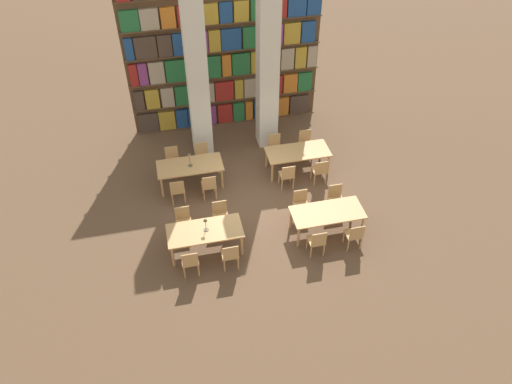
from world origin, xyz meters
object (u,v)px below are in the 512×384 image
pillar_center (268,61)px  reading_table_1 (327,214)px  chair_8 (177,190)px  chair_12 (287,175)px  chair_10 (209,185)px  desk_lamp_1 (189,157)px  chair_4 (317,241)px  chair_0 (190,261)px  chair_2 (230,255)px  chair_7 (336,198)px  chair_1 (183,221)px  chair_6 (354,235)px  reading_table_0 (205,232)px  pillar_left (196,69)px  chair_11 (202,155)px  reading_table_2 (190,167)px  chair_14 (320,170)px  chair_5 (301,204)px  reading_table_3 (298,153)px  chair_9 (173,159)px  desk_lamp_0 (205,223)px  chair_15 (306,142)px  chair_3 (221,215)px  chair_13 (275,147)px

pillar_center → reading_table_1: 5.11m
chair_8 → chair_12: size_ratio=1.00×
pillar_center → chair_8: pillar_center is taller
chair_10 → desk_lamp_1: 1.02m
chair_4 → chair_8: bearing=139.8°
chair_0 → desk_lamp_1: desk_lamp_1 is taller
chair_2 → chair_7: (3.33, 1.42, 0.00)m
chair_1 → chair_6: (4.36, -1.52, 0.00)m
reading_table_0 → chair_10: 2.09m
chair_0 → chair_7: 4.59m
pillar_left → pillar_center: size_ratio=1.00×
pillar_left → chair_11: (-0.15, -0.94, -2.51)m
pillar_center → reading_table_2: 4.00m
pillar_left → chair_1: bearing=-105.8°
chair_10 → chair_14: size_ratio=1.00×
chair_0 → chair_11: same height
chair_2 → reading_table_1: (2.81, 0.69, 0.18)m
pillar_left → chair_5: (2.27, -3.77, -2.51)m
reading_table_3 → chair_1: bearing=-152.4°
chair_9 → chair_11: same height
chair_0 → chair_4: 3.32m
pillar_left → reading_table_1: 5.79m
chair_11 → desk_lamp_0: bearing=84.0°
chair_2 → desk_lamp_1: size_ratio=1.86×
chair_0 → chair_12: 4.27m
chair_15 → chair_10: bearing=22.6°
reading_table_0 → reading_table_3: same height
chair_7 → reading_table_2: chair_7 is taller
chair_4 → chair_10: (-2.42, 2.83, 0.00)m
chair_8 → desk_lamp_1: 1.04m
chair_0 → chair_5: size_ratio=1.00×
chair_5 → chair_8: (-3.35, 1.36, 0.00)m
chair_1 → chair_7: same height
pillar_left → chair_12: bearing=-47.9°
chair_3 → chair_7: 3.33m
pillar_left → desk_lamp_0: size_ratio=14.86×
pillar_center → chair_10: bearing=-134.0°
chair_2 → chair_15: bearing=52.0°
chair_4 → chair_7: same height
chair_1 → desk_lamp_0: 1.05m
reading_table_2 → chair_11: (0.46, 0.74, -0.18)m
chair_13 → reading_table_0: bearing=51.2°
chair_6 → chair_13: same height
chair_4 → chair_13: size_ratio=1.00×
pillar_left → pillar_center: bearing=0.0°
reading_table_3 → chair_7: bearing=-75.0°
chair_9 → chair_14: 4.59m
desk_lamp_0 → reading_table_3: bearing=39.7°
chair_2 → chair_8: 2.97m
pillar_left → chair_13: bearing=-24.1°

